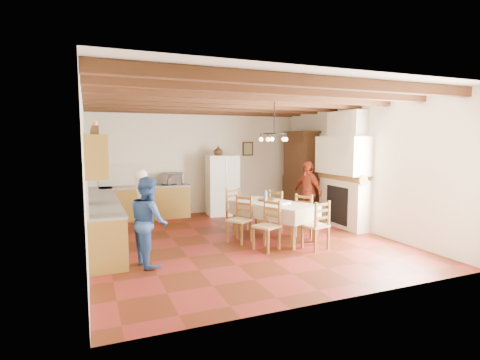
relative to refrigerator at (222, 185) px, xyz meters
name	(u,v)px	position (x,y,z in m)	size (l,w,h in m)	color
floor	(241,240)	(-0.55, -2.74, -0.85)	(6.00, 6.50, 0.02)	#4B1C0C
ceiling	(241,96)	(-0.55, -2.74, 2.17)	(6.00, 6.50, 0.02)	silver
wall_back	(198,161)	(-0.55, 0.52, 0.66)	(6.00, 0.02, 3.00)	beige
wall_front	(338,188)	(-0.55, -6.00, 0.66)	(6.00, 0.02, 3.00)	beige
wall_left	(85,175)	(-3.56, -2.74, 0.66)	(0.02, 6.50, 3.00)	beige
wall_right	(358,166)	(2.46, -2.74, 0.66)	(0.02, 6.50, 3.00)	beige
ceiling_beams	(241,101)	(-0.55, -2.74, 2.07)	(6.00, 6.30, 0.16)	#3D2213
lower_cabinets_left	(103,221)	(-3.25, -1.69, -0.41)	(0.60, 4.30, 0.86)	brown
lower_cabinets_back	(146,203)	(-2.10, 0.21, -0.41)	(2.30, 0.60, 0.86)	brown
countertop_left	(102,199)	(-3.25, -1.69, 0.04)	(0.62, 4.30, 0.04)	slate
countertop_back	(145,186)	(-2.10, 0.21, 0.04)	(2.34, 0.62, 0.04)	slate
backsplash_left	(87,185)	(-3.54, -1.69, 0.36)	(0.03, 4.30, 0.60)	beige
backsplash_back	(144,174)	(-2.10, 0.50, 0.36)	(2.30, 0.03, 0.60)	beige
upper_cabinets	(94,153)	(-3.38, -1.69, 1.01)	(0.35, 4.20, 0.70)	brown
fireplace	(342,170)	(2.17, -2.54, 0.56)	(0.56, 1.60, 2.80)	beige
wall_picture	(248,149)	(1.00, 0.49, 1.01)	(0.34, 0.03, 0.42)	#312316
refrigerator	(222,185)	(0.00, 0.00, 0.00)	(0.84, 0.69, 1.69)	white
hutch	(300,172)	(2.20, -0.58, 0.34)	(0.55, 1.30, 2.36)	#3B2113
dining_table	(273,206)	(0.14, -2.88, -0.14)	(1.55, 2.01, 0.78)	beige
chandelier	(274,134)	(0.14, -2.88, 1.41)	(0.47, 0.47, 0.03)	black
chair_left_near	(266,225)	(-0.36, -3.57, -0.36)	(0.42, 0.40, 0.96)	brown
chair_left_far	(239,219)	(-0.64, -2.86, -0.36)	(0.42, 0.40, 0.96)	brown
chair_right_near	(307,215)	(0.90, -3.00, -0.36)	(0.42, 0.40, 0.96)	brown
chair_right_far	(280,210)	(0.64, -2.27, -0.36)	(0.42, 0.40, 0.96)	brown
chair_end_near	(315,225)	(0.55, -3.87, -0.36)	(0.42, 0.40, 0.96)	brown
chair_end_far	(237,209)	(-0.27, -1.79, -0.36)	(0.42, 0.40, 0.96)	brown
person_man	(143,209)	(-2.54, -2.57, -0.06)	(0.57, 0.37, 1.56)	white
person_woman_blue	(149,221)	(-2.59, -3.59, -0.09)	(0.73, 0.57, 1.51)	#2C4E8F
person_woman_red	(308,192)	(1.69, -1.78, -0.05)	(0.93, 0.39, 1.58)	#AF3E26
microwave	(173,179)	(-1.36, 0.21, 0.21)	(0.57, 0.38, 0.31)	silver
fridge_vase	(218,151)	(-0.11, 0.00, 0.98)	(0.26, 0.26, 0.27)	#3B2113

